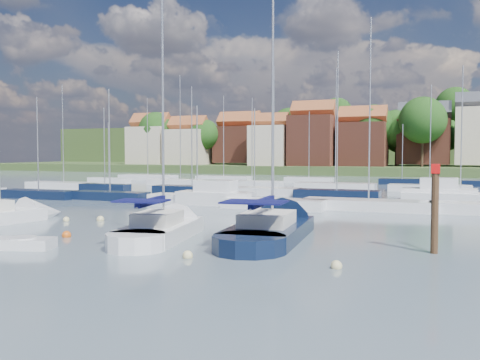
% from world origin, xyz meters
% --- Properties ---
extents(ground, '(260.00, 260.00, 0.00)m').
position_xyz_m(ground, '(0.00, 40.00, 0.00)').
color(ground, '#4E606A').
rests_on(ground, ground).
extents(sailboat_left, '(4.19, 10.65, 14.14)m').
position_xyz_m(sailboat_left, '(-13.71, 3.95, 0.36)').
color(sailboat_left, silver).
rests_on(sailboat_left, ground).
extents(sailboat_centre, '(4.89, 11.52, 15.20)m').
position_xyz_m(sailboat_centre, '(-0.57, 2.76, 0.36)').
color(sailboat_centre, silver).
rests_on(sailboat_centre, ground).
extents(sailboat_navy, '(4.78, 13.80, 18.65)m').
position_xyz_m(sailboat_navy, '(5.12, 5.50, 0.35)').
color(sailboat_navy, black).
rests_on(sailboat_navy, ground).
extents(tender, '(3.37, 2.26, 0.67)m').
position_xyz_m(tender, '(-5.23, -3.69, 0.26)').
color(tender, silver).
rests_on(tender, ground).
extents(timber_piling, '(0.40, 0.40, 6.47)m').
position_xyz_m(timber_piling, '(13.83, 2.49, 1.16)').
color(timber_piling, '#4C331E').
rests_on(timber_piling, ground).
extents(buoy_c, '(0.51, 0.51, 0.51)m').
position_xyz_m(buoy_c, '(-5.58, 0.05, 0.00)').
color(buoy_c, '#D85914').
rests_on(buoy_c, ground).
extents(buoy_d, '(0.48, 0.48, 0.48)m').
position_xyz_m(buoy_d, '(3.49, -2.76, 0.00)').
color(buoy_d, beige).
rests_on(buoy_d, ground).
extents(buoy_e, '(0.47, 0.47, 0.47)m').
position_xyz_m(buoy_e, '(2.14, 6.03, 0.00)').
color(buoy_e, beige).
rests_on(buoy_e, ground).
extents(buoy_f, '(0.48, 0.48, 0.48)m').
position_xyz_m(buoy_f, '(10.18, -2.46, 0.00)').
color(buoy_f, beige).
rests_on(buoy_f, ground).
extents(buoy_g, '(0.42, 0.42, 0.42)m').
position_xyz_m(buoy_g, '(-10.23, 5.66, 0.00)').
color(buoy_g, beige).
rests_on(buoy_g, ground).
extents(buoy_h, '(0.53, 0.53, 0.53)m').
position_xyz_m(buoy_h, '(-8.08, 6.59, 0.00)').
color(buoy_h, beige).
rests_on(buoy_h, ground).
extents(marina_field, '(79.62, 41.41, 15.93)m').
position_xyz_m(marina_field, '(1.91, 35.15, 0.43)').
color(marina_field, silver).
rests_on(marina_field, ground).
extents(far_shore_town, '(212.46, 90.00, 22.27)m').
position_xyz_m(far_shore_town, '(2.23, 132.67, 4.61)').
color(far_shore_town, '#395128').
rests_on(far_shore_town, ground).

